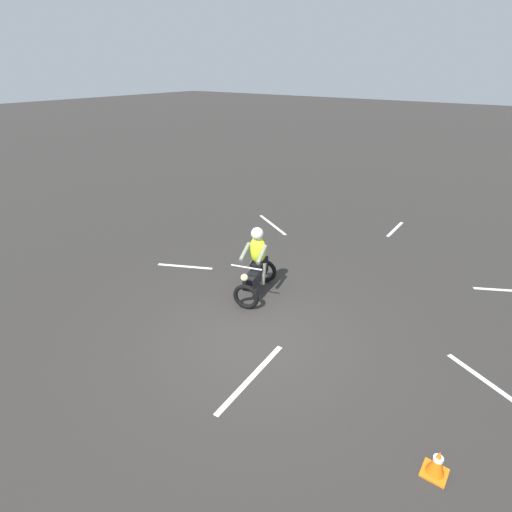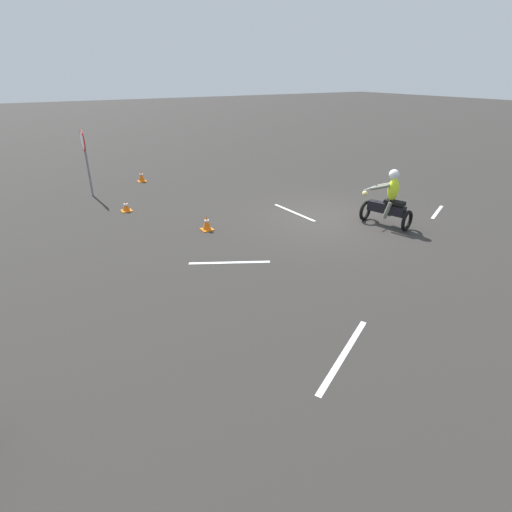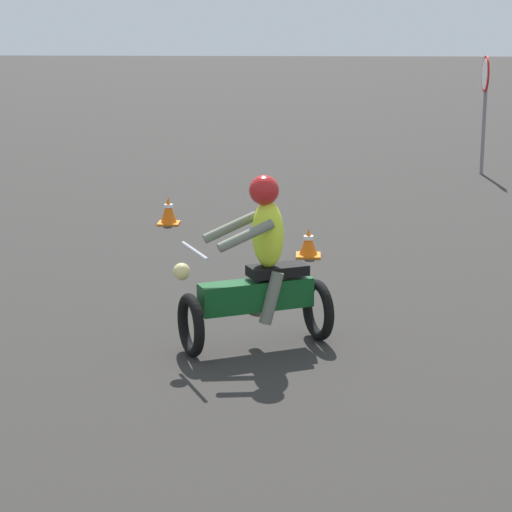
{
  "view_description": "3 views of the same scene",
  "coord_description": "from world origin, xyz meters",
  "px_view_note": "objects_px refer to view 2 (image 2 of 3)",
  "views": [
    {
      "loc": [
        5.2,
        3.75,
        4.9
      ],
      "look_at": [
        -1.36,
        -1.04,
        1.0
      ],
      "focal_mm": 28.0,
      "sensor_mm": 36.0,
      "label": 1
    },
    {
      "loc": [
        -8.88,
        7.84,
        4.12
      ],
      "look_at": [
        -2.94,
        4.28,
        0.9
      ],
      "focal_mm": 28.0,
      "sensor_mm": 36.0,
      "label": 2
    },
    {
      "loc": [
        -13.54,
        9.13,
        3.12
      ],
      "look_at": [
        -4.51,
        9.61,
        0.9
      ],
      "focal_mm": 70.0,
      "sensor_mm": 36.0,
      "label": 3
    }
  ],
  "objects_px": {
    "motorcycle_rider_foreground": "(389,202)",
    "traffic_cone_mid_center": "(126,206)",
    "stop_sign": "(84,150)",
    "traffic_cone_far_right": "(141,176)",
    "traffic_cone_mid_left": "(207,223)"
  },
  "relations": [
    {
      "from": "motorcycle_rider_foreground",
      "to": "traffic_cone_far_right",
      "type": "bearing_deg",
      "value": 101.78
    },
    {
      "from": "motorcycle_rider_foreground",
      "to": "traffic_cone_far_right",
      "type": "height_order",
      "value": "motorcycle_rider_foreground"
    },
    {
      "from": "stop_sign",
      "to": "traffic_cone_mid_center",
      "type": "distance_m",
      "value": 2.86
    },
    {
      "from": "motorcycle_rider_foreground",
      "to": "traffic_cone_mid_center",
      "type": "xyz_separation_m",
      "value": [
        5.22,
        6.17,
        -0.57
      ]
    },
    {
      "from": "traffic_cone_mid_center",
      "to": "traffic_cone_far_right",
      "type": "height_order",
      "value": "traffic_cone_far_right"
    },
    {
      "from": "motorcycle_rider_foreground",
      "to": "traffic_cone_mid_center",
      "type": "relative_size",
      "value": 4.96
    },
    {
      "from": "stop_sign",
      "to": "traffic_cone_mid_left",
      "type": "xyz_separation_m",
      "value": [
        -5.25,
        -2.14,
        -1.43
      ]
    },
    {
      "from": "stop_sign",
      "to": "traffic_cone_mid_left",
      "type": "distance_m",
      "value": 5.85
    },
    {
      "from": "stop_sign",
      "to": "traffic_cone_mid_center",
      "type": "bearing_deg",
      "value": -165.61
    },
    {
      "from": "traffic_cone_far_right",
      "to": "stop_sign",
      "type": "bearing_deg",
      "value": 117.83
    },
    {
      "from": "traffic_cone_mid_center",
      "to": "traffic_cone_mid_left",
      "type": "relative_size",
      "value": 0.8
    },
    {
      "from": "motorcycle_rider_foreground",
      "to": "stop_sign",
      "type": "distance_m",
      "value": 10.22
    },
    {
      "from": "motorcycle_rider_foreground",
      "to": "stop_sign",
      "type": "bearing_deg",
      "value": 115.53
    },
    {
      "from": "motorcycle_rider_foreground",
      "to": "traffic_cone_mid_left",
      "type": "bearing_deg",
      "value": 136.91
    },
    {
      "from": "stop_sign",
      "to": "traffic_cone_far_right",
      "type": "height_order",
      "value": "stop_sign"
    }
  ]
}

